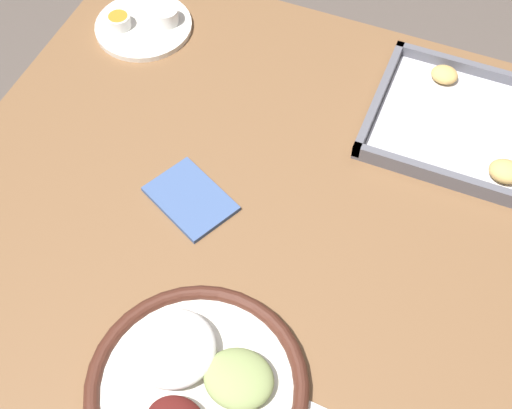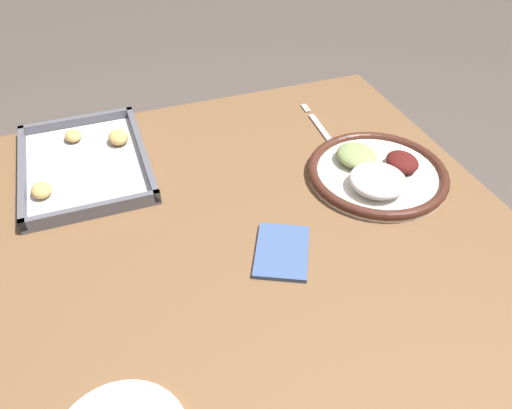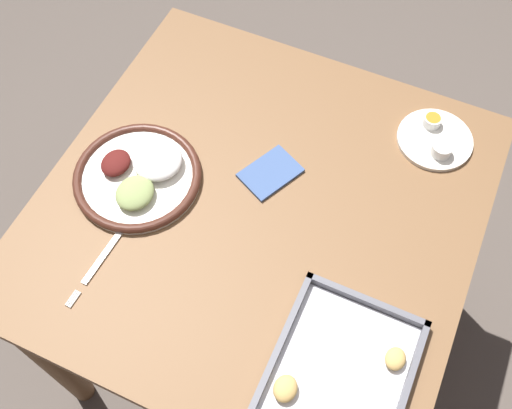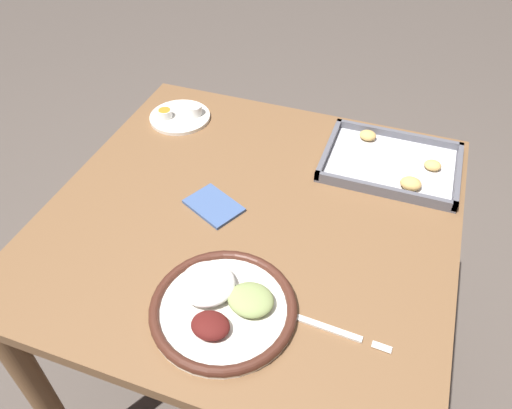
# 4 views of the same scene
# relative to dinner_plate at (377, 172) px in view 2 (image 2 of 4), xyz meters

# --- Properties ---
(dining_table) EXTENTS (0.91, 0.90, 0.78)m
(dining_table) POSITION_rel_dinner_plate_xyz_m (-0.04, 0.26, -0.15)
(dining_table) COLOR brown
(dining_table) RESTS_ON ground_plane
(dinner_plate) EXTENTS (0.28, 0.28, 0.05)m
(dinner_plate) POSITION_rel_dinner_plate_xyz_m (0.00, 0.00, 0.00)
(dinner_plate) COLOR white
(dinner_plate) RESTS_ON dining_table
(fork) EXTENTS (0.22, 0.03, 0.00)m
(fork) POSITION_rel_dinner_plate_xyz_m (0.19, 0.03, -0.01)
(fork) COLOR silver
(fork) RESTS_ON dining_table
(baking_tray) EXTENTS (0.33, 0.25, 0.04)m
(baking_tray) POSITION_rel_dinner_plate_xyz_m (0.23, 0.54, -0.00)
(baking_tray) COLOR #595960
(baking_tray) RESTS_ON dining_table
(napkin) EXTENTS (0.15, 0.13, 0.01)m
(napkin) POSITION_rel_dinner_plate_xyz_m (-0.13, 0.25, -0.01)
(napkin) COLOR #3F598C
(napkin) RESTS_ON dining_table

